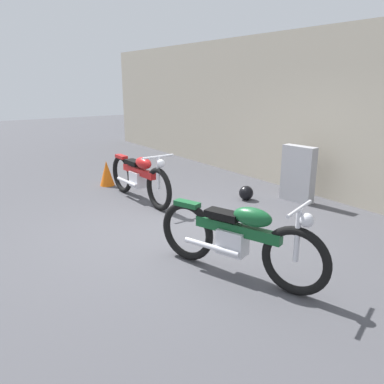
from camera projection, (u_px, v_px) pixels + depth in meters
ground_plane at (173, 231)px, 5.97m from camera, size 40.00×40.00×0.00m
building_wall at (327, 114)px, 7.44m from camera, size 18.00×0.30×3.22m
stone_marker at (298, 174)px, 7.29m from camera, size 0.67×0.27×1.07m
helmet at (246, 193)px, 7.48m from camera, size 0.28×0.28×0.28m
traffic_cone at (107, 173)px, 8.48m from camera, size 0.32×0.32×0.55m
motorcycle_green at (238, 238)px, 4.47m from camera, size 2.13×0.95×1.00m
motorcycle_red at (139, 177)px, 7.35m from camera, size 2.21×0.62×0.99m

